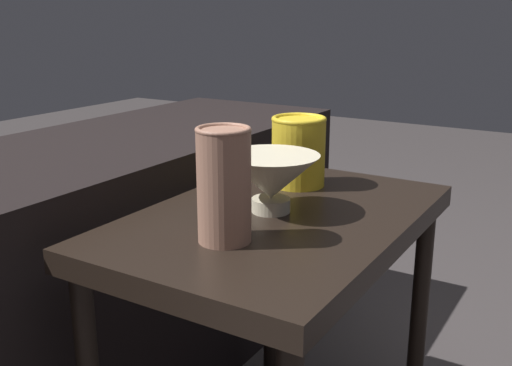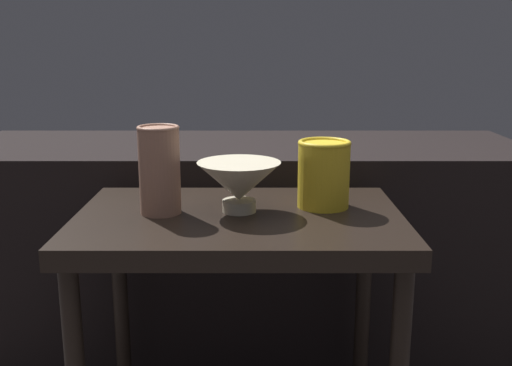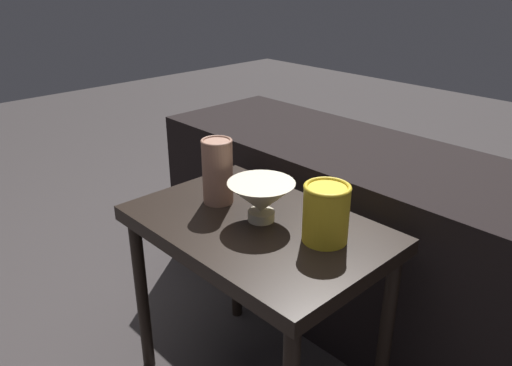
{
  "view_description": "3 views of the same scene",
  "coord_description": "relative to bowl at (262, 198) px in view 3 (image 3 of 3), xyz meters",
  "views": [
    {
      "loc": [
        -0.87,
        -0.49,
        0.9
      ],
      "look_at": [
        -0.04,
        0.02,
        0.62
      ],
      "focal_mm": 42.0,
      "sensor_mm": 36.0,
      "label": 1
    },
    {
      "loc": [
        0.03,
        -1.16,
        0.9
      ],
      "look_at": [
        0.03,
        0.02,
        0.61
      ],
      "focal_mm": 42.0,
      "sensor_mm": 36.0,
      "label": 2
    },
    {
      "loc": [
        0.81,
        -0.77,
        1.15
      ],
      "look_at": [
        -0.03,
        0.02,
        0.65
      ],
      "focal_mm": 35.0,
      "sensor_mm": 36.0,
      "label": 3
    }
  ],
  "objects": [
    {
      "name": "table",
      "position": [
        -0.0,
        -0.02,
        -0.13
      ],
      "size": [
        0.66,
        0.44,
        0.55
      ],
      "color": "black",
      "rests_on": "ground_plane"
    },
    {
      "name": "vase_textured_left",
      "position": [
        -0.16,
        -0.01,
        0.03
      ],
      "size": [
        0.08,
        0.08,
        0.18
      ],
      "color": "#996B56",
      "rests_on": "table"
    },
    {
      "name": "vase_colorful_right",
      "position": [
        0.17,
        0.04,
        0.01
      ],
      "size": [
        0.11,
        0.11,
        0.14
      ],
      "color": "gold",
      "rests_on": "table"
    },
    {
      "name": "couch_backdrop",
      "position": [
        -0.0,
        0.5,
        -0.31
      ],
      "size": [
        1.58,
        0.5,
        0.61
      ],
      "color": "black",
      "rests_on": "ground_plane"
    },
    {
      "name": "bowl",
      "position": [
        0.0,
        0.0,
        0.0
      ],
      "size": [
        0.17,
        0.17,
        0.1
      ],
      "color": "beige",
      "rests_on": "table"
    }
  ]
}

